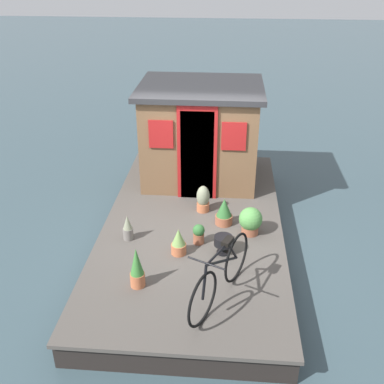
# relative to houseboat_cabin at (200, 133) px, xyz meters

# --- Properties ---
(ground_plane) EXTENTS (60.00, 60.00, 0.00)m
(ground_plane) POSITION_rel_houseboat_cabin_xyz_m (-1.81, 0.00, -1.41)
(ground_plane) COLOR #384C54
(houseboat_deck) EXTENTS (5.84, 3.03, 0.44)m
(houseboat_deck) POSITION_rel_houseboat_cabin_xyz_m (-1.81, 0.00, -1.19)
(houseboat_deck) COLOR #4C4742
(houseboat_deck) RESTS_ON ground_plane
(houseboat_cabin) EXTENTS (1.98, 2.36, 1.91)m
(houseboat_cabin) POSITION_rel_houseboat_cabin_xyz_m (0.00, 0.00, 0.00)
(houseboat_cabin) COLOR brown
(houseboat_cabin) RESTS_ON houseboat_deck
(bicycle) EXTENTS (1.57, 0.78, 0.87)m
(bicycle) POSITION_rel_houseboat_cabin_xyz_m (-3.72, -0.52, -0.57)
(bicycle) COLOR black
(bicycle) RESTS_ON houseboat_deck
(potted_plant_fern) EXTENTS (0.19, 0.19, 0.33)m
(potted_plant_fern) POSITION_rel_houseboat_cabin_xyz_m (-2.42, -0.14, -0.79)
(potted_plant_fern) COLOR #935138
(potted_plant_fern) RESTS_ON houseboat_deck
(potted_plant_geranium) EXTENTS (0.21, 0.21, 0.62)m
(potted_plant_geranium) POSITION_rel_houseboat_cabin_xyz_m (-3.54, 0.63, -0.67)
(potted_plant_geranium) COLOR #B2603D
(potted_plant_geranium) RESTS_ON houseboat_deck
(potted_plant_thyme) EXTENTS (0.39, 0.39, 0.47)m
(potted_plant_thyme) POSITION_rel_houseboat_cabin_xyz_m (-2.07, -0.97, -0.72)
(potted_plant_thyme) COLOR #935138
(potted_plant_thyme) RESTS_ON houseboat_deck
(potted_plant_ivy) EXTENTS (0.24, 0.24, 0.43)m
(potted_plant_ivy) POSITION_rel_houseboat_cabin_xyz_m (-2.73, 0.15, -0.76)
(potted_plant_ivy) COLOR #B2603D
(potted_plant_ivy) RESTS_ON houseboat_deck
(potted_plant_lavender) EXTENTS (0.23, 0.23, 0.49)m
(potted_plant_lavender) POSITION_rel_houseboat_cabin_xyz_m (-1.39, -0.15, -0.73)
(potted_plant_lavender) COLOR #B2603D
(potted_plant_lavender) RESTS_ON houseboat_deck
(potted_plant_basil) EXTENTS (0.17, 0.17, 0.44)m
(potted_plant_basil) POSITION_rel_houseboat_cabin_xyz_m (-2.40, 1.00, -0.76)
(potted_plant_basil) COLOR slate
(potted_plant_basil) RESTS_ON houseboat_deck
(potted_plant_rosemary) EXTENTS (0.29, 0.29, 0.48)m
(potted_plant_rosemary) POSITION_rel_houseboat_cabin_xyz_m (-1.80, -0.53, -0.74)
(potted_plant_rosemary) COLOR #935138
(potted_plant_rosemary) RESTS_ON houseboat_deck
(charcoal_grill) EXTENTS (0.29, 0.29, 0.30)m
(charcoal_grill) POSITION_rel_houseboat_cabin_xyz_m (-2.66, -0.54, -0.76)
(charcoal_grill) COLOR black
(charcoal_grill) RESTS_ON houseboat_deck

